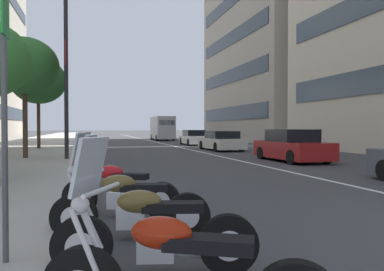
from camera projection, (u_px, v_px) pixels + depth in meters
sidewalk_right_plaza at (38, 146)px, 30.77m from camera, size 160.00×8.35×0.15m
lane_centre_stripe at (159, 143)px, 38.38m from camera, size 110.00×0.16×0.01m
motorcycle_under_tarp at (152, 234)px, 3.97m from camera, size 0.72×2.14×1.48m
motorcycle_far_end_row at (128, 208)px, 5.23m from camera, size 0.71×2.17×1.48m
motorcycle_mid_row at (117, 192)px, 6.54m from camera, size 1.05×1.97×1.47m
car_far_down_avenue at (292, 147)px, 17.42m from camera, size 4.36×1.93×1.46m
car_lead_in_lane at (221, 141)px, 25.67m from camera, size 4.63×1.99×1.30m
car_following_behind at (194, 138)px, 33.54m from camera, size 4.44×1.85×1.33m
delivery_van_ahead at (162, 128)px, 46.05m from camera, size 6.19×2.26×2.84m
parking_sign_by_curb at (5, 102)px, 3.91m from camera, size 0.32×0.06×2.79m
street_lamp_with_banners at (73, 39)px, 16.93m from camera, size 1.26×2.43×9.12m
street_tree_near_plaza_corner at (25, 66)px, 17.41m from camera, size 3.05×3.05×5.53m
street_tree_by_lamp_post at (38, 81)px, 25.24m from camera, size 3.62×3.62×6.05m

